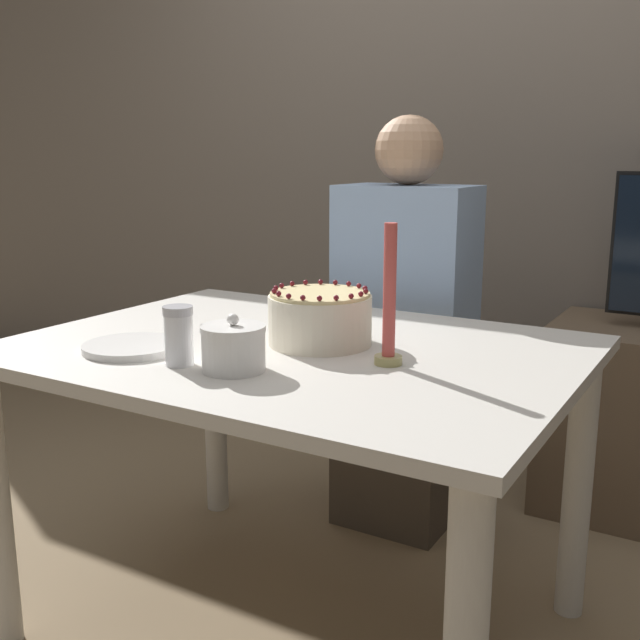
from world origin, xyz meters
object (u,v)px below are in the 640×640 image
at_px(sugar_bowl, 233,348).
at_px(sugar_shaker, 179,335).
at_px(person_man_blue_shirt, 404,351).
at_px(candle, 389,308).
at_px(cake, 320,318).

relative_size(sugar_bowl, sugar_shaker, 1.06).
relative_size(sugar_shaker, person_man_blue_shirt, 0.10).
bearing_deg(candle, cake, 160.69).
distance_m(cake, sugar_bowl, 0.28).
height_order(cake, person_man_blue_shirt, person_man_blue_shirt).
height_order(candle, person_man_blue_shirt, person_man_blue_shirt).
bearing_deg(candle, sugar_shaker, -148.58).
bearing_deg(person_man_blue_shirt, sugar_bowl, 91.99).
relative_size(cake, sugar_shaker, 1.91).
bearing_deg(person_man_blue_shirt, candle, 111.54).
bearing_deg(sugar_shaker, cake, 61.62).
bearing_deg(sugar_shaker, person_man_blue_shirt, 84.51).
distance_m(cake, person_man_blue_shirt, 0.68).
bearing_deg(cake, candle, -19.31).
height_order(sugar_bowl, sugar_shaker, sugar_shaker).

